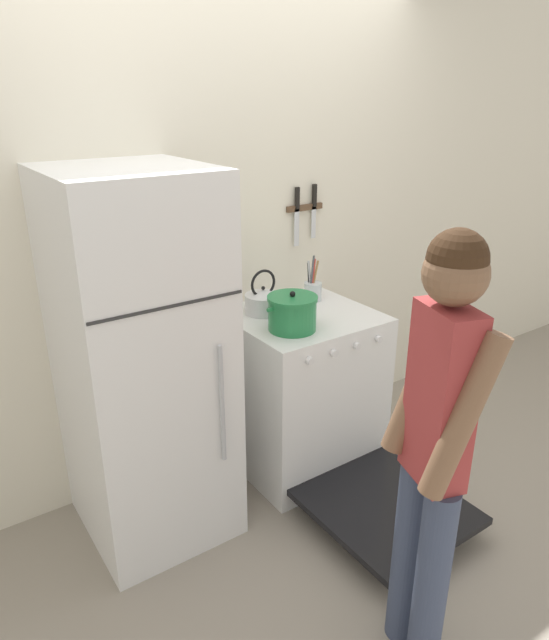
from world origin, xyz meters
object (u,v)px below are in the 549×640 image
refrigerator (142,363)px  person (435,443)px  stove_range (305,392)px  utensil_jar (313,290)px  dutch_oven_pot (292,313)px  tea_kettle (264,300)px

refrigerator → person: bearing=-67.9°
stove_range → utensil_jar: (0.18, 0.18, 0.51)m
utensil_jar → person: size_ratio=0.16×
utensil_jar → person: bearing=-112.8°
dutch_oven_pot → tea_kettle: 0.27m
refrigerator → dutch_oven_pot: 0.75m
dutch_oven_pot → utensil_jar: utensil_jar is taller
stove_range → person: size_ratio=0.86×
tea_kettle → utensil_jar: bearing=1.3°
tea_kettle → dutch_oven_pot: bearing=-92.7°
tea_kettle → person: (-0.24, -1.36, -0.03)m
dutch_oven_pot → stove_range: bearing=31.0°
refrigerator → dutch_oven_pot: (0.72, -0.13, 0.12)m
refrigerator → dutch_oven_pot: bearing=-10.3°
stove_range → person: 1.34m
tea_kettle → person: bearing=-100.1°
utensil_jar → person: person is taller
dutch_oven_pot → utensil_jar: 0.44m
stove_range → person: (-0.39, -1.19, 0.48)m
refrigerator → tea_kettle: (0.74, 0.14, 0.11)m
tea_kettle → utensil_jar: 0.33m
dutch_oven_pot → utensil_jar: bearing=39.0°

